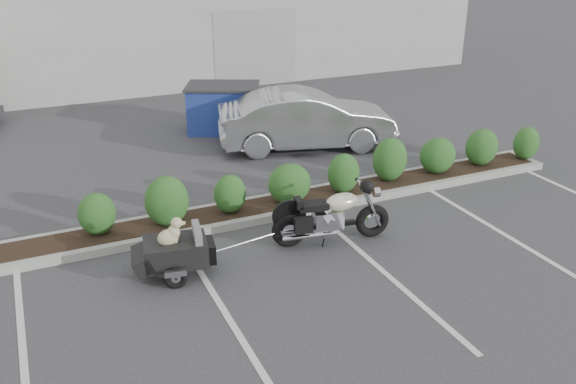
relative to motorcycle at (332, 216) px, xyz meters
name	(u,v)px	position (x,y,z in m)	size (l,w,h in m)	color
ground	(298,268)	(-0.91, -0.58, -0.49)	(90.00, 90.00, 0.00)	#38383A
planter_kerb	(297,202)	(0.09, 1.62, -0.42)	(12.00, 1.00, 0.15)	#9E9E93
building	(110,16)	(-0.91, 16.42, 1.51)	(26.00, 10.00, 4.00)	#9EA099
motorcycle	(332,216)	(0.00, 0.00, 0.00)	(2.14, 0.87, 1.24)	black
pet_trailer	(175,251)	(-2.78, 0.03, -0.06)	(1.74, 0.99, 1.02)	black
sedan	(307,120)	(1.82, 4.75, 0.23)	(1.52, 4.37, 1.44)	#B7B8BF
dumpster	(223,108)	(0.37, 6.92, 0.15)	(2.29, 2.00, 1.26)	navy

